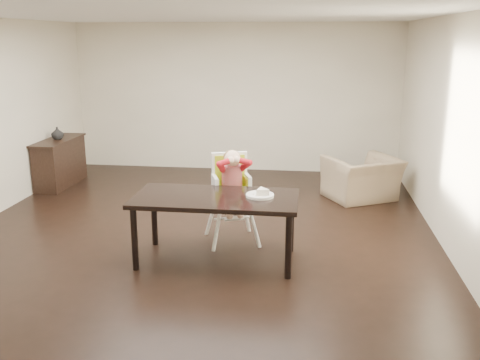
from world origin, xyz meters
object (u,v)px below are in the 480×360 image
Objects in this scene: dining_table at (216,203)px; sideboard at (60,162)px; armchair at (362,171)px; high_chair at (232,177)px.

sideboard is at bearing 138.67° from dining_table.
high_chair is at bearing 20.13° from armchair.
armchair reaches higher than dining_table.
sideboard is at bearing 127.15° from high_chair.
armchair is (1.74, 1.98, -0.37)m from high_chair.
high_chair is 3.91m from sideboard.
high_chair reaches higher than armchair.
sideboard reaches higher than dining_table.
dining_table is 1.57× the size of high_chair.
high_chair reaches higher than sideboard.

